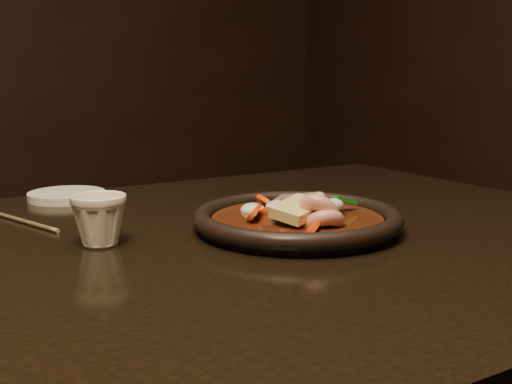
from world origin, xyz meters
TOP-DOWN VIEW (x-y plane):
  - table at (0.00, 0.00)m, footprint 1.60×0.90m
  - plate at (0.29, -0.01)m, footprint 0.30×0.30m
  - stirfry at (0.29, -0.02)m, footprint 0.19×0.20m
  - soy_dish at (0.33, 0.15)m, footprint 0.10×0.10m
  - saucer_right at (0.07, 0.38)m, footprint 0.13×0.13m
  - tea_cup at (0.03, 0.06)m, footprint 0.08×0.08m
  - chopsticks at (-0.04, 0.26)m, footprint 0.07×0.22m

SIDE VIEW (x-z plane):
  - table at x=0.00m, z-range 0.30..1.05m
  - chopsticks at x=-0.04m, z-range 0.75..0.76m
  - saucer_right at x=0.07m, z-range 0.75..0.76m
  - soy_dish at x=0.33m, z-range 0.75..0.76m
  - plate at x=0.29m, z-range 0.75..0.78m
  - stirfry at x=0.29m, z-range 0.74..0.81m
  - tea_cup at x=0.03m, z-range 0.75..0.82m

